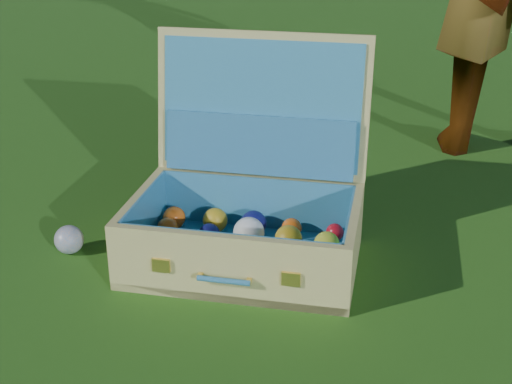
% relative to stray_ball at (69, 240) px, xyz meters
% --- Properties ---
extents(ground, '(60.00, 60.00, 0.00)m').
position_rel_stray_ball_xyz_m(ground, '(0.35, 0.15, -0.03)').
color(ground, '#215114').
rests_on(ground, ground).
extents(stray_ball, '(0.07, 0.07, 0.07)m').
position_rel_stray_ball_xyz_m(stray_ball, '(0.00, 0.00, 0.00)').
color(stray_ball, '#4374AF').
rests_on(stray_ball, ground).
extents(suitcase, '(0.59, 0.52, 0.49)m').
position_rel_stray_ball_xyz_m(suitcase, '(0.38, 0.18, 0.10)').
color(suitcase, tan).
rests_on(suitcase, ground).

